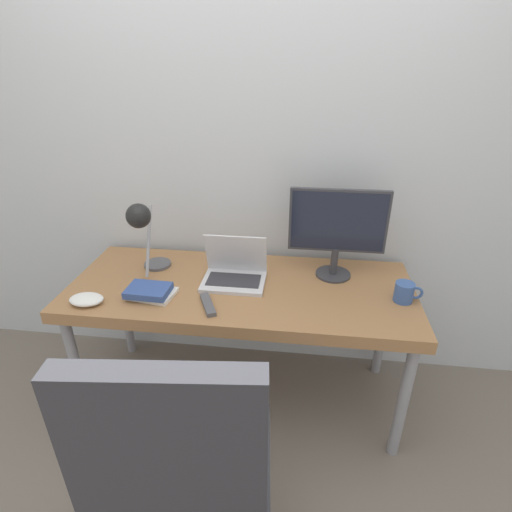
% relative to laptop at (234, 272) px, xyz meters
% --- Properties ---
extents(ground_plane, '(12.00, 12.00, 0.00)m').
position_rel_laptop_xyz_m(ground_plane, '(0.04, -0.38, -0.76)').
color(ground_plane, '#70665B').
extents(wall_back, '(8.00, 0.05, 2.60)m').
position_rel_laptop_xyz_m(wall_back, '(0.04, 0.37, 0.54)').
color(wall_back, silver).
rests_on(wall_back, ground_plane).
extents(desk, '(1.67, 0.68, 0.71)m').
position_rel_laptop_xyz_m(desk, '(0.04, -0.04, -0.11)').
color(desk, '#996B42').
rests_on(desk, ground_plane).
extents(laptop, '(0.30, 0.22, 0.23)m').
position_rel_laptop_xyz_m(laptop, '(0.00, 0.00, 0.00)').
color(laptop, silver).
rests_on(laptop, desk).
extents(monitor, '(0.47, 0.17, 0.45)m').
position_rel_laptop_xyz_m(monitor, '(0.49, 0.12, 0.21)').
color(monitor, '#333338').
rests_on(monitor, desk).
extents(desk_lamp, '(0.14, 0.28, 0.40)m').
position_rel_laptop_xyz_m(desk_lamp, '(-0.43, -0.02, 0.23)').
color(desk_lamp, '#4C4C51').
rests_on(desk_lamp, desk).
extents(office_chair, '(0.63, 0.64, 1.11)m').
position_rel_laptop_xyz_m(office_chair, '(0.00, -0.95, -0.17)').
color(office_chair, black).
rests_on(office_chair, ground_plane).
extents(book_stack, '(0.22, 0.17, 0.05)m').
position_rel_laptop_xyz_m(book_stack, '(-0.36, -0.19, -0.02)').
color(book_stack, silver).
rests_on(book_stack, desk).
extents(tv_remote, '(0.11, 0.17, 0.02)m').
position_rel_laptop_xyz_m(tv_remote, '(-0.08, -0.24, -0.04)').
color(tv_remote, '#4C4C51').
rests_on(tv_remote, desk).
extents(mug, '(0.13, 0.09, 0.09)m').
position_rel_laptop_xyz_m(mug, '(0.79, -0.09, -0.00)').
color(mug, '#385693').
rests_on(mug, desk).
extents(game_controller, '(0.15, 0.11, 0.04)m').
position_rel_laptop_xyz_m(game_controller, '(-0.63, -0.28, -0.03)').
color(game_controller, white).
rests_on(game_controller, desk).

